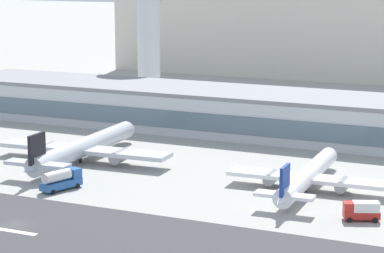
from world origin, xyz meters
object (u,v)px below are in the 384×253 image
(distant_hotel_block, at_px, (290,19))
(airliner_black_tail_gate_0, at_px, (80,149))
(service_box_truck_0, at_px, (361,210))
(control_tower, at_px, (148,2))
(terminal_building, at_px, (269,114))
(airliner_navy_tail_gate_1, at_px, (306,178))
(service_fuel_truck_1, at_px, (61,180))

(distant_hotel_block, xyz_separation_m, airliner_black_tail_gate_0, (3.51, -155.26, -18.31))
(distant_hotel_block, distance_m, service_box_truck_0, 184.57)
(control_tower, bearing_deg, service_box_truck_0, -47.38)
(terminal_building, relative_size, airliner_black_tail_gate_0, 3.81)
(control_tower, height_order, service_box_truck_0, control_tower)
(terminal_building, distance_m, control_tower, 73.07)
(terminal_building, height_order, service_box_truck_0, terminal_building)
(control_tower, distance_m, airliner_black_tail_gate_0, 93.90)
(distant_hotel_block, xyz_separation_m, service_box_truck_0, (68.15, -170.41, -19.60))
(airliner_navy_tail_gate_1, bearing_deg, airliner_black_tail_gate_0, 85.76)
(distant_hotel_block, distance_m, airliner_navy_tail_gate_1, 167.07)
(control_tower, distance_m, airliner_navy_tail_gate_1, 120.58)
(terminal_building, bearing_deg, service_box_truck_0, -57.90)
(control_tower, relative_size, airliner_black_tail_gate_0, 1.06)
(airliner_navy_tail_gate_1, bearing_deg, control_tower, 39.71)
(terminal_building, bearing_deg, service_fuel_truck_1, -106.26)
(airliner_navy_tail_gate_1, bearing_deg, terminal_building, 24.72)
(service_box_truck_0, relative_size, service_fuel_truck_1, 0.73)
(distant_hotel_block, relative_size, airliner_navy_tail_gate_1, 3.44)
(terminal_building, height_order, control_tower, control_tower)
(terminal_building, height_order, distant_hotel_block, distant_hotel_block)
(control_tower, xyz_separation_m, airliner_black_tail_gate_0, (27.88, -85.40, -27.33))
(terminal_building, xyz_separation_m, service_fuel_truck_1, (-18.84, -64.59, -3.36))
(distant_hotel_block, relative_size, service_fuel_truck_1, 15.51)
(airliner_navy_tail_gate_1, distance_m, service_fuel_truck_1, 46.34)
(airliner_navy_tail_gate_1, bearing_deg, distant_hotel_block, 16.68)
(control_tower, xyz_separation_m, service_box_truck_0, (92.51, -100.54, -28.61))
(control_tower, height_order, service_fuel_truck_1, control_tower)
(airliner_navy_tail_gate_1, height_order, service_box_truck_0, airliner_navy_tail_gate_1)
(service_fuel_truck_1, bearing_deg, airliner_navy_tail_gate_1, -48.79)
(distant_hotel_block, height_order, airliner_navy_tail_gate_1, distant_hotel_block)
(service_fuel_truck_1, bearing_deg, distant_hotel_block, 21.53)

